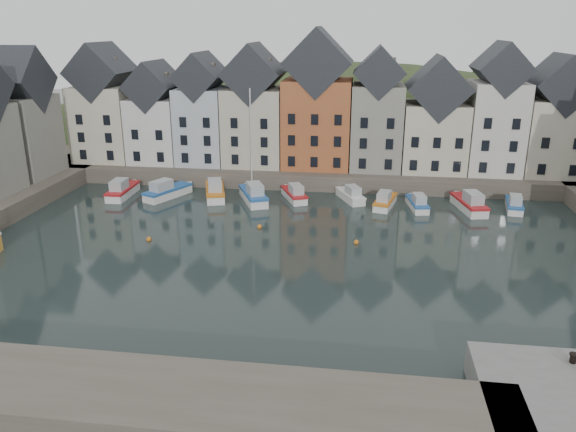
# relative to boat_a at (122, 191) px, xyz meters

# --- Properties ---
(ground) EXTENTS (260.00, 260.00, 0.00)m
(ground) POSITION_rel_boat_a_xyz_m (22.70, -16.78, -0.75)
(ground) COLOR black
(ground) RESTS_ON ground
(far_quay) EXTENTS (90.00, 16.00, 2.00)m
(far_quay) POSITION_rel_boat_a_xyz_m (22.70, 13.22, 0.25)
(far_quay) COLOR #4D453B
(far_quay) RESTS_ON ground
(near_wall) EXTENTS (50.00, 6.00, 2.00)m
(near_wall) POSITION_rel_boat_a_xyz_m (12.70, -38.78, 0.25)
(near_wall) COLOR #4D453B
(near_wall) RESTS_ON ground
(hillside) EXTENTS (153.60, 70.40, 64.00)m
(hillside) POSITION_rel_boat_a_xyz_m (22.72, 39.22, -18.72)
(hillside) COLOR #273219
(hillside) RESTS_ON ground
(far_terrace) EXTENTS (72.37, 8.16, 17.78)m
(far_terrace) POSITION_rel_boat_a_xyz_m (25.91, 11.22, 8.12)
(far_terrace) COLOR beige
(far_terrace) RESTS_ON far_quay
(mooring_buoys) EXTENTS (20.50, 5.50, 0.50)m
(mooring_buoys) POSITION_rel_boat_a_xyz_m (18.70, -11.44, -0.60)
(mooring_buoys) COLOR #C86A17
(mooring_buoys) RESTS_ON ground
(boat_a) EXTENTS (2.28, 6.67, 2.53)m
(boat_a) POSITION_rel_boat_a_xyz_m (0.00, 0.00, 0.00)
(boat_a) COLOR silver
(boat_a) RESTS_ON ground
(boat_b) EXTENTS (4.69, 6.92, 2.56)m
(boat_b) POSITION_rel_boat_a_xyz_m (5.52, 0.32, 0.01)
(boat_b) COLOR silver
(boat_b) RESTS_ON ground
(boat_c) EXTENTS (4.07, 7.30, 2.68)m
(boat_c) POSITION_rel_boat_a_xyz_m (11.34, 1.13, 0.04)
(boat_c) COLOR silver
(boat_c) RESTS_ON ground
(boat_d) EXTENTS (4.80, 7.28, 13.37)m
(boat_d) POSITION_rel_boat_a_xyz_m (16.30, 0.16, 0.11)
(boat_d) COLOR silver
(boat_d) RESTS_ON ground
(boat_e) EXTENTS (3.97, 6.07, 2.24)m
(boat_e) POSITION_rel_boat_a_xyz_m (20.98, 1.66, -0.09)
(boat_e) COLOR silver
(boat_e) RESTS_ON ground
(boat_f) EXTENTS (3.87, 5.80, 2.14)m
(boat_f) POSITION_rel_boat_a_xyz_m (27.69, 2.20, -0.12)
(boat_f) COLOR silver
(boat_f) RESTS_ON ground
(boat_g) EXTENTS (3.00, 5.92, 2.18)m
(boat_g) POSITION_rel_boat_a_xyz_m (31.66, 0.31, -0.11)
(boat_g) COLOR silver
(boat_g) RESTS_ON ground
(boat_h) EXTENTS (2.48, 5.57, 2.06)m
(boat_h) POSITION_rel_boat_a_xyz_m (35.32, 0.12, -0.14)
(boat_h) COLOR silver
(boat_h) RESTS_ON ground
(boat_i) EXTENTS (3.48, 7.02, 2.58)m
(boat_i) POSITION_rel_boat_a_xyz_m (41.09, 0.29, 0.01)
(boat_i) COLOR silver
(boat_i) RESTS_ON ground
(boat_j) EXTENTS (2.53, 5.64, 2.09)m
(boat_j) POSITION_rel_boat_a_xyz_m (46.14, 1.15, -0.13)
(boat_j) COLOR silver
(boat_j) RESTS_ON ground
(mooring_bollard) EXTENTS (0.48, 0.48, 0.56)m
(mooring_bollard) POSITION_rel_boat_a_xyz_m (41.17, -33.28, 1.56)
(mooring_bollard) COLOR black
(mooring_bollard) RESTS_ON near_quay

